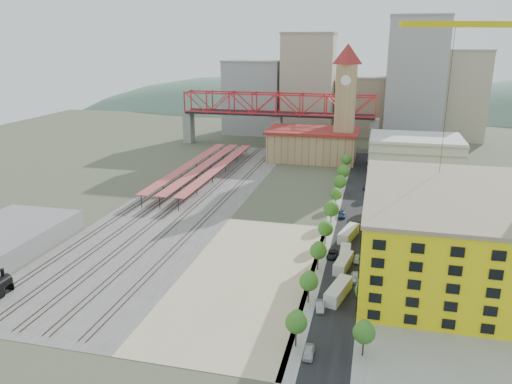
% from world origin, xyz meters
% --- Properties ---
extents(ground, '(400.00, 400.00, 0.00)m').
position_xyz_m(ground, '(0.00, 0.00, 0.00)').
color(ground, '#474C38').
rests_on(ground, ground).
extents(ballast_strip, '(36.00, 165.00, 0.06)m').
position_xyz_m(ballast_strip, '(-36.00, 17.50, 0.03)').
color(ballast_strip, '#605E59').
rests_on(ballast_strip, ground).
extents(dirt_lot, '(28.00, 67.00, 0.06)m').
position_xyz_m(dirt_lot, '(-4.00, -31.50, 0.03)').
color(dirt_lot, tan).
rests_on(dirt_lot, ground).
extents(street_asphalt, '(12.00, 170.00, 0.06)m').
position_xyz_m(street_asphalt, '(16.00, 15.00, 0.03)').
color(street_asphalt, black).
rests_on(street_asphalt, ground).
extents(sidewalk_west, '(3.00, 170.00, 0.04)m').
position_xyz_m(sidewalk_west, '(10.50, 15.00, 0.02)').
color(sidewalk_west, gray).
rests_on(sidewalk_west, ground).
extents(sidewalk_east, '(3.00, 170.00, 0.04)m').
position_xyz_m(sidewalk_east, '(21.50, 15.00, 0.02)').
color(sidewalk_east, gray).
rests_on(sidewalk_east, ground).
extents(construction_pad, '(50.00, 90.00, 0.06)m').
position_xyz_m(construction_pad, '(45.00, -20.00, 0.03)').
color(construction_pad, gray).
rests_on(construction_pad, ground).
extents(rail_tracks, '(26.56, 160.00, 0.18)m').
position_xyz_m(rail_tracks, '(-37.80, 17.50, 0.15)').
color(rail_tracks, '#382B23').
rests_on(rail_tracks, ground).
extents(platform_canopies, '(16.00, 80.00, 4.12)m').
position_xyz_m(platform_canopies, '(-41.00, 45.00, 3.99)').
color(platform_canopies, '#C04A4B').
rests_on(platform_canopies, ground).
extents(station_hall, '(38.00, 24.00, 13.10)m').
position_xyz_m(station_hall, '(-5.00, 82.00, 6.67)').
color(station_hall, tan).
rests_on(station_hall, ground).
extents(clock_tower, '(12.00, 12.00, 52.00)m').
position_xyz_m(clock_tower, '(8.00, 79.99, 28.70)').
color(clock_tower, tan).
rests_on(clock_tower, ground).
extents(parking_garage, '(34.00, 26.00, 14.00)m').
position_xyz_m(parking_garage, '(36.00, 70.00, 7.00)').
color(parking_garage, silver).
rests_on(parking_garage, ground).
extents(truss_bridge, '(94.00, 9.60, 25.60)m').
position_xyz_m(truss_bridge, '(-25.00, 105.00, 18.86)').
color(truss_bridge, gray).
rests_on(truss_bridge, ground).
extents(construction_building, '(44.60, 50.60, 18.80)m').
position_xyz_m(construction_building, '(42.00, -20.00, 9.41)').
color(construction_building, yellow).
rests_on(construction_building, ground).
extents(warehouse, '(22.00, 32.00, 5.00)m').
position_xyz_m(warehouse, '(-66.00, -30.00, 2.50)').
color(warehouse, gray).
rests_on(warehouse, ground).
extents(street_trees, '(15.40, 124.40, 8.00)m').
position_xyz_m(street_trees, '(16.00, 5.00, 0.00)').
color(street_trees, '#38641E').
rests_on(street_trees, ground).
extents(skyline, '(133.00, 46.00, 60.00)m').
position_xyz_m(skyline, '(7.47, 142.31, 22.81)').
color(skyline, '#9EA0A3').
rests_on(skyline, ground).
extents(distant_hills, '(647.00, 264.00, 227.00)m').
position_xyz_m(distant_hills, '(45.28, 260.00, -79.54)').
color(distant_hills, '#4C6B59').
rests_on(distant_hills, ground).
extents(site_trailer_a, '(5.07, 10.47, 2.77)m').
position_xyz_m(site_trailer_a, '(16.00, -36.49, 1.39)').
color(site_trailer_a, silver).
rests_on(site_trailer_a, ground).
extents(site_trailer_b, '(4.06, 9.78, 2.60)m').
position_xyz_m(site_trailer_b, '(16.00, -22.90, 1.30)').
color(site_trailer_b, silver).
rests_on(site_trailer_b, ground).
extents(site_trailer_c, '(2.47, 8.92, 2.43)m').
position_xyz_m(site_trailer_c, '(16.00, -17.95, 1.22)').
color(site_trailer_c, silver).
rests_on(site_trailer_c, ground).
extents(site_trailer_d, '(5.05, 10.57, 2.80)m').
position_xyz_m(site_trailer_d, '(16.00, -4.99, 1.40)').
color(site_trailer_d, silver).
rests_on(site_trailer_d, ground).
extents(car_0, '(1.82, 4.31, 1.45)m').
position_xyz_m(car_0, '(13.00, -57.20, 0.73)').
color(car_0, '#BCBCBC').
rests_on(car_0, ground).
extents(car_1, '(2.23, 4.62, 1.46)m').
position_xyz_m(car_1, '(13.00, -42.13, 0.73)').
color(car_1, gray).
rests_on(car_1, ground).
extents(car_2, '(2.47, 4.94, 1.34)m').
position_xyz_m(car_2, '(13.00, -17.45, 0.67)').
color(car_2, black).
rests_on(car_2, ground).
extents(car_3, '(2.43, 5.16, 1.45)m').
position_xyz_m(car_3, '(13.00, 11.25, 0.73)').
color(car_3, navy).
rests_on(car_3, ground).
extents(car_4, '(2.24, 4.81, 1.59)m').
position_xyz_m(car_4, '(19.00, -28.44, 0.80)').
color(car_4, white).
rests_on(car_4, ground).
extents(car_5, '(1.90, 4.26, 1.36)m').
position_xyz_m(car_5, '(19.00, -18.64, 0.68)').
color(car_5, gray).
rests_on(car_5, ground).
extents(car_6, '(3.23, 5.68, 1.49)m').
position_xyz_m(car_6, '(19.00, 3.36, 0.75)').
color(car_6, black).
rests_on(car_6, ground).
extents(car_7, '(2.44, 4.95, 1.38)m').
position_xyz_m(car_7, '(19.00, 41.73, 0.69)').
color(car_7, navy).
rests_on(car_7, ground).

